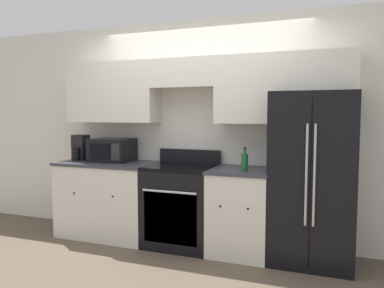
% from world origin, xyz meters
% --- Properties ---
extents(ground_plane, '(12.00, 12.00, 0.00)m').
position_xyz_m(ground_plane, '(0.00, 0.00, 0.00)').
color(ground_plane, brown).
extents(wall_back, '(8.00, 0.39, 2.60)m').
position_xyz_m(wall_back, '(0.01, 0.59, 1.47)').
color(wall_back, silver).
rests_on(wall_back, ground_plane).
extents(lower_cabinets_left, '(1.19, 0.64, 0.91)m').
position_xyz_m(lower_cabinets_left, '(-1.10, 0.31, 0.46)').
color(lower_cabinets_left, silver).
rests_on(lower_cabinets_left, ground_plane).
extents(lower_cabinets_right, '(0.65, 0.64, 0.91)m').
position_xyz_m(lower_cabinets_right, '(0.56, 0.31, 0.46)').
color(lower_cabinets_right, silver).
rests_on(lower_cabinets_right, ground_plane).
extents(oven_range, '(0.76, 0.65, 1.07)m').
position_xyz_m(oven_range, '(-0.14, 0.31, 0.46)').
color(oven_range, black).
rests_on(oven_range, ground_plane).
extents(refrigerator, '(0.81, 0.75, 1.71)m').
position_xyz_m(refrigerator, '(1.28, 0.36, 0.86)').
color(refrigerator, black).
rests_on(refrigerator, ground_plane).
extents(microwave, '(0.49, 0.40, 0.28)m').
position_xyz_m(microwave, '(-1.08, 0.38, 1.05)').
color(microwave, black).
rests_on(microwave, lower_cabinets_left).
extents(bottle, '(0.07, 0.07, 0.25)m').
position_xyz_m(bottle, '(0.62, 0.19, 1.01)').
color(bottle, '#195928').
rests_on(bottle, lower_cabinets_right).
extents(electric_kettle, '(0.17, 0.23, 0.32)m').
position_xyz_m(electric_kettle, '(-1.54, 0.37, 1.06)').
color(electric_kettle, black).
rests_on(electric_kettle, lower_cabinets_left).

